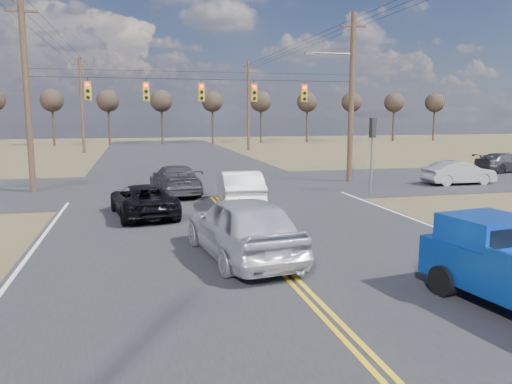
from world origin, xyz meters
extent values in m
plane|color=brown|center=(0.00, 0.00, 0.00)|extent=(160.00, 160.00, 0.00)
cube|color=#28282B|center=(0.00, 10.00, 0.00)|extent=(14.00, 120.00, 0.02)
cube|color=#28282B|center=(0.00, 18.00, 0.00)|extent=(120.00, 12.00, 0.02)
cylinder|color=#473323|center=(-9.00, 18.00, 5.00)|extent=(0.32, 0.32, 10.00)
cube|color=#473323|center=(-9.00, 18.00, 9.20)|extent=(1.60, 0.12, 0.12)
cylinder|color=#473323|center=(9.00, 18.00, 5.00)|extent=(0.32, 0.32, 10.00)
cube|color=#473323|center=(9.00, 18.00, 9.20)|extent=(1.60, 0.12, 0.12)
cylinder|color=black|center=(0.00, 18.00, 6.00)|extent=(18.00, 0.02, 0.02)
cylinder|color=black|center=(0.00, 18.00, 6.40)|extent=(18.00, 0.02, 0.02)
cube|color=#B28C14|center=(-6.00, 18.00, 5.30)|extent=(0.34, 0.24, 1.00)
cylinder|color=#FF0C05|center=(-6.00, 17.86, 5.63)|extent=(0.20, 0.06, 0.20)
cylinder|color=black|center=(-6.00, 17.86, 5.30)|extent=(0.20, 0.06, 0.20)
cylinder|color=black|center=(-6.00, 17.86, 4.97)|extent=(0.20, 0.06, 0.20)
cube|color=black|center=(-6.00, 17.83, 5.74)|extent=(0.24, 0.14, 0.03)
cube|color=#B28C14|center=(-3.00, 18.00, 5.30)|extent=(0.34, 0.24, 1.00)
cylinder|color=#FF0C05|center=(-3.00, 17.86, 5.63)|extent=(0.20, 0.06, 0.20)
cylinder|color=black|center=(-3.00, 17.86, 5.30)|extent=(0.20, 0.06, 0.20)
cylinder|color=black|center=(-3.00, 17.86, 4.97)|extent=(0.20, 0.06, 0.20)
cube|color=black|center=(-3.00, 17.83, 5.74)|extent=(0.24, 0.14, 0.03)
cube|color=#B28C14|center=(0.00, 18.00, 5.30)|extent=(0.34, 0.24, 1.00)
cylinder|color=#FF0C05|center=(0.00, 17.86, 5.63)|extent=(0.20, 0.06, 0.20)
cylinder|color=black|center=(0.00, 17.86, 5.30)|extent=(0.20, 0.06, 0.20)
cylinder|color=black|center=(0.00, 17.86, 4.97)|extent=(0.20, 0.06, 0.20)
cube|color=black|center=(0.00, 17.83, 5.74)|extent=(0.24, 0.14, 0.03)
cube|color=#B28C14|center=(3.00, 18.00, 5.30)|extent=(0.34, 0.24, 1.00)
cylinder|color=#FF0C05|center=(3.00, 17.86, 5.63)|extent=(0.20, 0.06, 0.20)
cylinder|color=black|center=(3.00, 17.86, 5.30)|extent=(0.20, 0.06, 0.20)
cylinder|color=black|center=(3.00, 17.86, 4.97)|extent=(0.20, 0.06, 0.20)
cube|color=black|center=(3.00, 17.83, 5.74)|extent=(0.24, 0.14, 0.03)
cube|color=#B28C14|center=(6.00, 18.00, 5.30)|extent=(0.34, 0.24, 1.00)
cylinder|color=#FF0C05|center=(6.00, 17.86, 5.63)|extent=(0.20, 0.06, 0.20)
cylinder|color=black|center=(6.00, 17.86, 5.30)|extent=(0.20, 0.06, 0.20)
cylinder|color=black|center=(6.00, 17.86, 4.97)|extent=(0.20, 0.06, 0.20)
cube|color=black|center=(6.00, 17.83, 5.74)|extent=(0.24, 0.14, 0.03)
cylinder|color=slate|center=(8.20, 13.50, 1.60)|extent=(0.12, 0.12, 3.20)
cube|color=black|center=(8.20, 13.50, 3.40)|extent=(0.24, 0.34, 1.00)
cylinder|color=slate|center=(7.60, 18.00, 7.60)|extent=(2.80, 0.10, 0.10)
cube|color=slate|center=(6.30, 18.00, 7.55)|extent=(0.55, 0.22, 0.14)
cylinder|color=#473323|center=(-9.00, 46.00, 5.00)|extent=(0.32, 0.32, 10.00)
cube|color=#473323|center=(-9.00, 46.00, 9.20)|extent=(1.60, 0.12, 0.12)
cylinder|color=#473323|center=(9.00, 46.00, 5.00)|extent=(0.32, 0.32, 10.00)
cube|color=#473323|center=(9.00, 46.00, 9.20)|extent=(1.60, 0.12, 0.12)
cylinder|color=black|center=(-9.70, 17.00, 9.30)|extent=(0.02, 58.00, 0.02)
cylinder|color=black|center=(-9.00, 17.00, 9.30)|extent=(0.02, 58.00, 0.02)
cylinder|color=black|center=(-8.30, 17.00, 9.30)|extent=(0.02, 58.00, 0.02)
cylinder|color=black|center=(8.30, 17.00, 9.30)|extent=(0.02, 58.00, 0.02)
cylinder|color=black|center=(9.00, 17.00, 9.30)|extent=(0.02, 58.00, 0.02)
cylinder|color=black|center=(9.70, 17.00, 9.30)|extent=(0.02, 58.00, 0.02)
cylinder|color=#33261C|center=(-14.00, 60.00, 2.75)|extent=(0.28, 0.28, 5.50)
sphere|color=#2D231C|center=(-14.00, 60.00, 5.90)|extent=(3.00, 3.00, 3.00)
cylinder|color=#33261C|center=(-7.00, 60.00, 2.75)|extent=(0.28, 0.28, 5.50)
sphere|color=#2D231C|center=(-7.00, 60.00, 5.90)|extent=(3.00, 3.00, 3.00)
cylinder|color=#33261C|center=(0.00, 60.00, 2.75)|extent=(0.28, 0.28, 5.50)
sphere|color=#2D231C|center=(0.00, 60.00, 5.90)|extent=(3.00, 3.00, 3.00)
cylinder|color=#33261C|center=(7.00, 60.00, 2.75)|extent=(0.28, 0.28, 5.50)
sphere|color=#2D231C|center=(7.00, 60.00, 5.90)|extent=(3.00, 3.00, 3.00)
cylinder|color=#33261C|center=(14.00, 60.00, 2.75)|extent=(0.28, 0.28, 5.50)
sphere|color=#2D231C|center=(14.00, 60.00, 5.90)|extent=(3.00, 3.00, 3.00)
cylinder|color=#33261C|center=(21.00, 60.00, 2.75)|extent=(0.28, 0.28, 5.50)
sphere|color=#2D231C|center=(21.00, 60.00, 5.90)|extent=(3.00, 3.00, 3.00)
cylinder|color=#33261C|center=(28.00, 60.00, 2.75)|extent=(0.28, 0.28, 5.50)
sphere|color=#2D231C|center=(28.00, 60.00, 5.90)|extent=(3.00, 3.00, 3.00)
cylinder|color=#33261C|center=(35.00, 60.00, 2.75)|extent=(0.28, 0.28, 5.50)
sphere|color=#2D231C|center=(35.00, 60.00, 5.90)|extent=(3.00, 3.00, 3.00)
cylinder|color=#33261C|center=(42.00, 60.00, 2.75)|extent=(0.28, 0.28, 5.50)
sphere|color=#2D231C|center=(42.00, 60.00, 5.90)|extent=(3.00, 3.00, 3.00)
cylinder|color=black|center=(2.99, -0.60, 0.36)|extent=(0.39, 0.75, 0.71)
cylinder|color=black|center=(4.66, -0.33, 0.36)|extent=(0.39, 0.75, 0.71)
cube|color=#0F41AB|center=(3.87, -0.77, 1.53)|extent=(1.86, 1.75, 0.64)
imported|color=#B4B6BC|center=(-0.80, 3.42, 0.92)|extent=(2.87, 5.67, 1.85)
imported|color=black|center=(-3.45, 10.18, 0.66)|extent=(2.89, 5.02, 1.32)
imported|color=silver|center=(0.80, 11.48, 0.81)|extent=(2.13, 5.04, 1.62)
imported|color=#39393F|center=(-1.75, 15.50, 0.76)|extent=(2.55, 5.40, 1.52)
imported|color=#96989D|center=(14.69, 15.27, 0.69)|extent=(1.55, 4.24, 1.39)
imported|color=#2E2F33|center=(21.89, 20.08, 0.69)|extent=(2.60, 4.96, 1.37)
camera|label=1|loc=(-3.68, -10.11, 4.08)|focal=35.00mm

